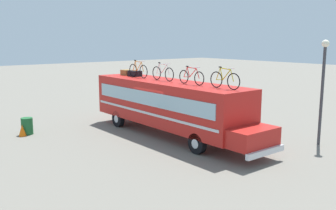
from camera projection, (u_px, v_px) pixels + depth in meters
ground_plane at (167, 134)px, 19.64m from camera, size 120.00×120.00×0.00m
bus at (169, 104)px, 19.19m from camera, size 11.42×2.45×2.82m
luggage_bag_1 at (127, 72)px, 22.35m from camera, size 0.63×0.51×0.32m
luggage_bag_2 at (135, 73)px, 21.65m from camera, size 0.74×0.54×0.32m
rooftop_bicycle_1 at (138, 70)px, 20.86m from camera, size 1.77×0.44×0.98m
rooftop_bicycle_2 at (163, 73)px, 19.34m from camera, size 1.78×0.44×0.94m
rooftop_bicycle_3 at (191, 77)px, 17.63m from camera, size 1.74×0.44×0.87m
rooftop_bicycle_4 at (225, 80)px, 16.09m from camera, size 1.72×0.44×0.95m
trash_bin at (27, 126)px, 19.60m from camera, size 0.59×0.59×0.88m
traffic_cone at (22, 130)px, 19.25m from camera, size 0.38×0.38×0.62m
street_lamp at (323, 80)px, 17.25m from camera, size 0.34×0.34×4.92m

